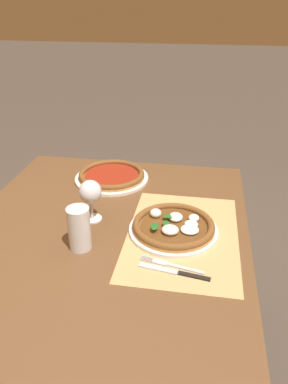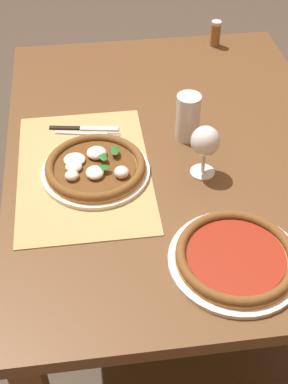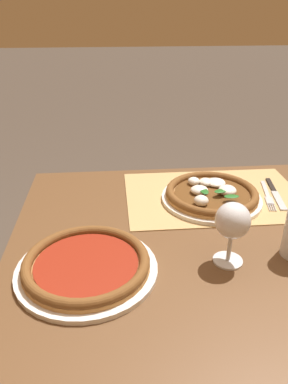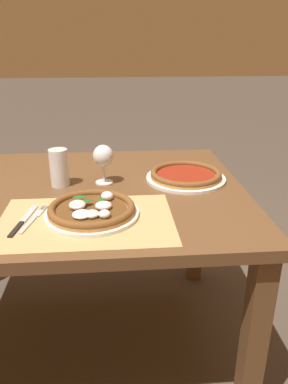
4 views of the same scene
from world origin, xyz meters
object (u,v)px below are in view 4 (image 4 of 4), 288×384
at_px(pizza_near, 92,210).
at_px(pizza_far, 186,175).
at_px(pint_glass, 59,168).
at_px(wine_glass, 103,157).
at_px(knife, 24,220).
at_px(fork, 34,218).

distance_m(pizza_near, pizza_far, 0.48).
bearing_deg(pint_glass, pizza_far, 2.41).
bearing_deg(wine_glass, pizza_far, 1.51).
bearing_deg(pint_glass, knife, -104.10).
xyz_separation_m(pint_glass, fork, (-0.05, -0.30, -0.06)).
bearing_deg(pizza_near, pint_glass, 115.25).
distance_m(pizza_far, wine_glass, 0.34).
height_order(pint_glass, knife, pint_glass).
xyz_separation_m(pint_glass, knife, (-0.08, -0.31, -0.06)).
xyz_separation_m(wine_glass, fork, (-0.22, -0.31, -0.10)).
bearing_deg(fork, knife, -160.07).
relative_size(fork, knife, 0.93).
relative_size(pizza_near, pint_glass, 2.10).
xyz_separation_m(pizza_far, wine_glass, (-0.33, -0.01, 0.09)).
bearing_deg(knife, pizza_far, 29.68).
height_order(pizza_near, pizza_far, pizza_near).
relative_size(wine_glass, knife, 0.72).
bearing_deg(knife, fork, 19.93).
height_order(pizza_near, knife, pizza_near).
bearing_deg(pizza_far, pizza_near, -139.78).
bearing_deg(pizza_near, knife, -174.43).
relative_size(pint_glass, knife, 0.67).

